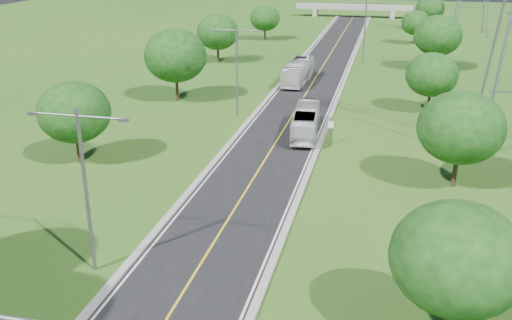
{
  "coord_description": "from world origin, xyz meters",
  "views": [
    {
      "loc": [
        10.18,
        -14.58,
        18.37
      ],
      "look_at": [
        0.99,
        24.5,
        3.0
      ],
      "focal_mm": 40.0,
      "sensor_mm": 36.0,
      "label": 1
    }
  ],
  "objects": [
    {
      "name": "curb_right",
      "position": [
        4.25,
        66.0,
        0.11
      ],
      "size": [
        0.5,
        150.0,
        0.22
      ],
      "primitive_type": "cube",
      "color": "gray",
      "rests_on": "ground"
    },
    {
      "name": "tree_re",
      "position": [
        14.5,
        100.0,
        4.02
      ],
      "size": [
        5.46,
        5.46,
        6.35
      ],
      "color": "black",
      "rests_on": "ground"
    },
    {
      "name": "tree_ld",
      "position": [
        -17.0,
        74.0,
        4.95
      ],
      "size": [
        6.72,
        6.72,
        7.82
      ],
      "color": "black",
      "rests_on": "ground"
    },
    {
      "name": "streetlight_far_right",
      "position": [
        6.0,
        78.0,
        5.94
      ],
      "size": [
        5.9,
        0.25,
        10.0
      ],
      "color": "slate",
      "rests_on": "ground"
    },
    {
      "name": "tree_rd",
      "position": [
        17.0,
        76.0,
        5.27
      ],
      "size": [
        7.14,
        7.14,
        8.3
      ],
      "color": "black",
      "rests_on": "ground"
    },
    {
      "name": "speed_limit_sign",
      "position": [
        5.2,
        37.98,
        1.6
      ],
      "size": [
        0.55,
        0.09,
        2.4
      ],
      "color": "slate",
      "rests_on": "ground"
    },
    {
      "name": "overpass",
      "position": [
        0.0,
        140.0,
        2.41
      ],
      "size": [
        30.0,
        3.0,
        3.2
      ],
      "color": "gray",
      "rests_on": "ground"
    },
    {
      "name": "tree_rf",
      "position": [
        18.0,
        120.0,
        4.64
      ],
      "size": [
        6.3,
        6.3,
        7.33
      ],
      "color": "black",
      "rests_on": "ground"
    },
    {
      "name": "bus_inbound",
      "position": [
        -2.02,
        62.78,
        1.62
      ],
      "size": [
        3.04,
        11.28,
        3.12
      ],
      "primitive_type": "imported",
      "rotation": [
        0.0,
        0.0,
        -0.04
      ],
      "color": "silver",
      "rests_on": "road"
    },
    {
      "name": "streetlight_mid_left",
      "position": [
        -6.0,
        45.0,
        5.94
      ],
      "size": [
        5.9,
        0.25,
        10.0
      ],
      "color": "slate",
      "rests_on": "ground"
    },
    {
      "name": "ground",
      "position": [
        0.0,
        60.0,
        0.0
      ],
      "size": [
        260.0,
        260.0,
        0.0
      ],
      "primitive_type": "plane",
      "color": "#235518",
      "rests_on": "ground"
    },
    {
      "name": "streetlight_near_left",
      "position": [
        -6.0,
        12.0,
        5.94
      ],
      "size": [
        5.9,
        0.25,
        10.0
      ],
      "color": "slate",
      "rests_on": "ground"
    },
    {
      "name": "tree_ra",
      "position": [
        14.0,
        10.0,
        4.64
      ],
      "size": [
        6.3,
        6.3,
        7.33
      ],
      "color": "black",
      "rests_on": "ground"
    },
    {
      "name": "road",
      "position": [
        0.0,
        66.0,
        0.03
      ],
      "size": [
        8.0,
        150.0,
        0.06
      ],
      "primitive_type": "cube",
      "color": "black",
      "rests_on": "ground"
    },
    {
      "name": "tree_rc",
      "position": [
        15.0,
        52.0,
        4.33
      ],
      "size": [
        5.88,
        5.88,
        6.84
      ],
      "color": "black",
      "rests_on": "ground"
    },
    {
      "name": "curb_left",
      "position": [
        -4.25,
        66.0,
        0.11
      ],
      "size": [
        0.5,
        150.0,
        0.22
      ],
      "primitive_type": "cube",
      "color": "gray",
      "rests_on": "ground"
    },
    {
      "name": "tree_lb",
      "position": [
        -16.0,
        28.0,
        4.64
      ],
      "size": [
        6.3,
        6.3,
        7.33
      ],
      "color": "black",
      "rests_on": "ground"
    },
    {
      "name": "bus_outbound",
      "position": [
        2.47,
        40.15,
        1.45
      ],
      "size": [
        3.17,
        10.15,
        2.78
      ],
      "primitive_type": "imported",
      "rotation": [
        0.0,
        0.0,
        3.23
      ],
      "color": "silver",
      "rests_on": "road"
    },
    {
      "name": "tree_rb",
      "position": [
        16.0,
        30.0,
        4.95
      ],
      "size": [
        6.72,
        6.72,
        7.82
      ],
      "color": "black",
      "rests_on": "ground"
    },
    {
      "name": "tree_lc",
      "position": [
        -15.0,
        50.0,
        5.58
      ],
      "size": [
        7.56,
        7.56,
        8.79
      ],
      "color": "black",
      "rests_on": "ground"
    },
    {
      "name": "tree_le",
      "position": [
        -14.5,
        98.0,
        4.33
      ],
      "size": [
        5.88,
        5.88,
        6.84
      ],
      "color": "black",
      "rests_on": "ground"
    }
  ]
}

